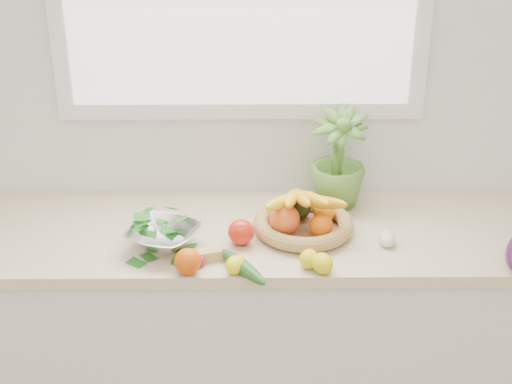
{
  "coord_description": "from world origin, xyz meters",
  "views": [
    {
      "loc": [
        0.03,
        -0.19,
        2.07
      ],
      "look_at": [
        0.05,
        1.93,
        1.05
      ],
      "focal_mm": 50.0,
      "sensor_mm": 36.0,
      "label": 1
    }
  ],
  "objects_px": {
    "apple": "(241,232)",
    "colander_with_spinach": "(163,232)",
    "potted_herb": "(338,158)",
    "cucumber": "(242,266)",
    "fruit_basket": "(302,218)"
  },
  "relations": [
    {
      "from": "apple",
      "to": "colander_with_spinach",
      "type": "height_order",
      "value": "colander_with_spinach"
    },
    {
      "from": "colander_with_spinach",
      "to": "potted_herb",
      "type": "bearing_deg",
      "value": 27.23
    },
    {
      "from": "apple",
      "to": "potted_herb",
      "type": "distance_m",
      "value": 0.47
    },
    {
      "from": "apple",
      "to": "potted_herb",
      "type": "bearing_deg",
      "value": 39.27
    },
    {
      "from": "cucumber",
      "to": "colander_with_spinach",
      "type": "relative_size",
      "value": 0.81
    },
    {
      "from": "potted_herb",
      "to": "colander_with_spinach",
      "type": "relative_size",
      "value": 1.2
    },
    {
      "from": "cucumber",
      "to": "potted_herb",
      "type": "bearing_deg",
      "value": 53.7
    },
    {
      "from": "apple",
      "to": "colander_with_spinach",
      "type": "bearing_deg",
      "value": -174.14
    },
    {
      "from": "fruit_basket",
      "to": "colander_with_spinach",
      "type": "xyz_separation_m",
      "value": [
        -0.46,
        -0.11,
        0.01
      ]
    },
    {
      "from": "colander_with_spinach",
      "to": "fruit_basket",
      "type": "bearing_deg",
      "value": 13.08
    },
    {
      "from": "apple",
      "to": "fruit_basket",
      "type": "xyz_separation_m",
      "value": [
        0.21,
        0.08,
        0.01
      ]
    },
    {
      "from": "apple",
      "to": "potted_herb",
      "type": "xyz_separation_m",
      "value": [
        0.34,
        0.28,
        0.14
      ]
    },
    {
      "from": "apple",
      "to": "potted_herb",
      "type": "height_order",
      "value": "potted_herb"
    },
    {
      "from": "cucumber",
      "to": "colander_with_spinach",
      "type": "height_order",
      "value": "colander_with_spinach"
    },
    {
      "from": "potted_herb",
      "to": "colander_with_spinach",
      "type": "xyz_separation_m",
      "value": [
        -0.59,
        -0.31,
        -0.13
      ]
    }
  ]
}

